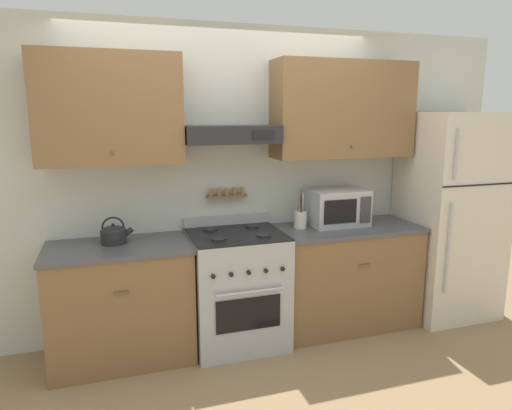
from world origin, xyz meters
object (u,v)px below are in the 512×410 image
object	(u,v)px
stove_range	(237,288)
refrigerator	(450,215)
tea_kettle	(114,234)
microwave	(337,207)
utensil_crock	(300,219)

from	to	relation	value
stove_range	refrigerator	size ratio (longest dim) A/B	0.54
stove_range	tea_kettle	xyz separation A→B (m)	(-0.92, 0.10, 0.50)
stove_range	refrigerator	bearing A→B (deg)	-0.63
tea_kettle	refrigerator	bearing A→B (deg)	-2.41
microwave	tea_kettle	bearing A→B (deg)	-179.45
refrigerator	stove_range	bearing A→B (deg)	179.37
tea_kettle	utensil_crock	distance (m)	1.51
microwave	stove_range	bearing A→B (deg)	-172.73
refrigerator	utensil_crock	xyz separation A→B (m)	(-1.43, 0.12, 0.04)
microwave	utensil_crock	size ratio (longest dim) A/B	1.67
tea_kettle	utensil_crock	xyz separation A→B (m)	(1.51, 0.00, 0.01)
stove_range	tea_kettle	size ratio (longest dim) A/B	4.09
tea_kettle	utensil_crock	size ratio (longest dim) A/B	0.83
tea_kettle	utensil_crock	bearing A→B (deg)	0.00
utensil_crock	stove_range	bearing A→B (deg)	-170.21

